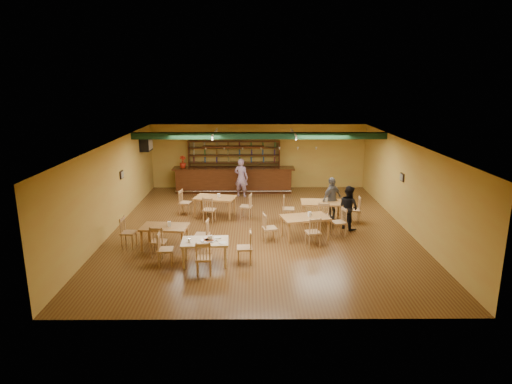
{
  "coord_description": "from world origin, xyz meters",
  "views": [
    {
      "loc": [
        -0.25,
        -14.58,
        5.04
      ],
      "look_at": [
        -0.14,
        0.6,
        1.15
      ],
      "focal_mm": 31.08,
      "sensor_mm": 36.0,
      "label": 1
    }
  ],
  "objects_px": {
    "bar_counter": "(234,180)",
    "patron_right_a": "(348,207)",
    "dining_table_b": "(321,212)",
    "dining_table_c": "(165,237)",
    "dining_table_a": "(215,207)",
    "dining_table_d": "(305,228)",
    "near_table": "(205,252)",
    "patron_bar": "(241,178)"
  },
  "relations": [
    {
      "from": "dining_table_d",
      "to": "near_table",
      "type": "bearing_deg",
      "value": -160.05
    },
    {
      "from": "bar_counter",
      "to": "patron_right_a",
      "type": "bearing_deg",
      "value": -51.31
    },
    {
      "from": "near_table",
      "to": "patron_bar",
      "type": "relative_size",
      "value": 0.76
    },
    {
      "from": "dining_table_b",
      "to": "dining_table_c",
      "type": "xyz_separation_m",
      "value": [
        -5.16,
        -2.56,
        -0.02
      ]
    },
    {
      "from": "dining_table_b",
      "to": "bar_counter",
      "type": "bearing_deg",
      "value": 131.09
    },
    {
      "from": "dining_table_c",
      "to": "dining_table_d",
      "type": "xyz_separation_m",
      "value": [
        4.37,
        0.79,
        0.02
      ]
    },
    {
      "from": "patron_right_a",
      "to": "dining_table_a",
      "type": "bearing_deg",
      "value": 38.83
    },
    {
      "from": "patron_bar",
      "to": "patron_right_a",
      "type": "distance_m",
      "value": 5.78
    },
    {
      "from": "dining_table_a",
      "to": "patron_bar",
      "type": "xyz_separation_m",
      "value": [
        0.91,
        2.89,
        0.47
      ]
    },
    {
      "from": "dining_table_a",
      "to": "dining_table_c",
      "type": "height_order",
      "value": "dining_table_a"
    },
    {
      "from": "dining_table_c",
      "to": "patron_right_a",
      "type": "height_order",
      "value": "patron_right_a"
    },
    {
      "from": "dining_table_b",
      "to": "near_table",
      "type": "xyz_separation_m",
      "value": [
        -3.81,
        -3.8,
        -0.02
      ]
    },
    {
      "from": "bar_counter",
      "to": "near_table",
      "type": "height_order",
      "value": "bar_counter"
    },
    {
      "from": "dining_table_a",
      "to": "near_table",
      "type": "distance_m",
      "value": 4.47
    },
    {
      "from": "dining_table_c",
      "to": "near_table",
      "type": "relative_size",
      "value": 1.08
    },
    {
      "from": "near_table",
      "to": "patron_bar",
      "type": "xyz_separation_m",
      "value": [
        0.82,
        7.36,
        0.5
      ]
    },
    {
      "from": "dining_table_b",
      "to": "patron_bar",
      "type": "bearing_deg",
      "value": 133.75
    },
    {
      "from": "bar_counter",
      "to": "dining_table_d",
      "type": "xyz_separation_m",
      "value": [
        2.55,
        -6.16,
        -0.2
      ]
    },
    {
      "from": "patron_bar",
      "to": "patron_right_a",
      "type": "xyz_separation_m",
      "value": [
        3.79,
        -4.36,
        -0.09
      ]
    },
    {
      "from": "bar_counter",
      "to": "dining_table_d",
      "type": "bearing_deg",
      "value": -67.47
    },
    {
      "from": "bar_counter",
      "to": "dining_table_b",
      "type": "bearing_deg",
      "value": -52.6
    },
    {
      "from": "patron_right_a",
      "to": "near_table",
      "type": "bearing_deg",
      "value": 89.18
    },
    {
      "from": "bar_counter",
      "to": "near_table",
      "type": "xyz_separation_m",
      "value": [
        -0.46,
        -8.18,
        -0.22
      ]
    },
    {
      "from": "dining_table_b",
      "to": "near_table",
      "type": "relative_size",
      "value": 1.15
    },
    {
      "from": "bar_counter",
      "to": "dining_table_a",
      "type": "bearing_deg",
      "value": -98.44
    },
    {
      "from": "dining_table_a",
      "to": "dining_table_b",
      "type": "distance_m",
      "value": 3.96
    },
    {
      "from": "dining_table_b",
      "to": "patron_bar",
      "type": "xyz_separation_m",
      "value": [
        -2.99,
        3.56,
        0.48
      ]
    },
    {
      "from": "near_table",
      "to": "patron_bar",
      "type": "distance_m",
      "value": 7.42
    },
    {
      "from": "dining_table_d",
      "to": "dining_table_a",
      "type": "bearing_deg",
      "value": 127.88
    },
    {
      "from": "dining_table_b",
      "to": "patron_right_a",
      "type": "distance_m",
      "value": 1.2
    },
    {
      "from": "patron_bar",
      "to": "patron_right_a",
      "type": "bearing_deg",
      "value": 150.22
    },
    {
      "from": "dining_table_a",
      "to": "dining_table_c",
      "type": "relative_size",
      "value": 1.07
    },
    {
      "from": "patron_right_a",
      "to": "dining_table_d",
      "type": "bearing_deg",
      "value": 87.45
    },
    {
      "from": "patron_bar",
      "to": "dining_table_d",
      "type": "bearing_deg",
      "value": 131.57
    },
    {
      "from": "dining_table_c",
      "to": "dining_table_b",
      "type": "bearing_deg",
      "value": 31.67
    },
    {
      "from": "dining_table_a",
      "to": "dining_table_c",
      "type": "distance_m",
      "value": 3.46
    },
    {
      "from": "bar_counter",
      "to": "dining_table_c",
      "type": "relative_size",
      "value": 3.94
    },
    {
      "from": "near_table",
      "to": "patron_right_a",
      "type": "height_order",
      "value": "patron_right_a"
    },
    {
      "from": "dining_table_b",
      "to": "patron_bar",
      "type": "height_order",
      "value": "patron_bar"
    },
    {
      "from": "patron_bar",
      "to": "dining_table_a",
      "type": "bearing_deg",
      "value": 91.73
    },
    {
      "from": "near_table",
      "to": "patron_right_a",
      "type": "bearing_deg",
      "value": 30.23
    },
    {
      "from": "dining_table_b",
      "to": "dining_table_c",
      "type": "distance_m",
      "value": 5.76
    }
  ]
}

